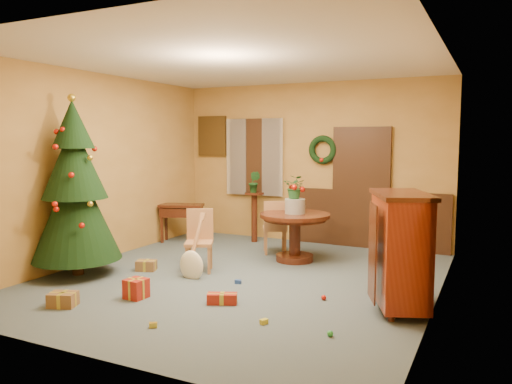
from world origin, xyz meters
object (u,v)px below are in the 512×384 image
Objects in this scene: chair_near at (199,238)px; writing_desk at (182,213)px; christmas_tree at (75,190)px; sideboard at (400,247)px; dining_table at (295,228)px.

chair_near reaches higher than writing_desk.
writing_desk is at bearing 89.51° from christmas_tree.
sideboard is at bearing -8.97° from chair_near.
chair_near is at bearing -48.65° from writing_desk.
chair_near is 1.01× the size of writing_desk.
dining_table is at bearing 139.78° from sideboard.
writing_desk is 4.74m from sideboard.
dining_table is at bearing 47.26° from chair_near.
christmas_tree reaches higher than dining_table.
chair_near is (-1.03, -1.12, -0.05)m from dining_table.
christmas_tree is 2.60m from writing_desk.
christmas_tree is (-2.44, -2.06, 0.66)m from dining_table.
dining_table reaches higher than writing_desk.
chair_near is 0.68× the size of sideboard.
dining_table is at bearing -10.73° from writing_desk.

